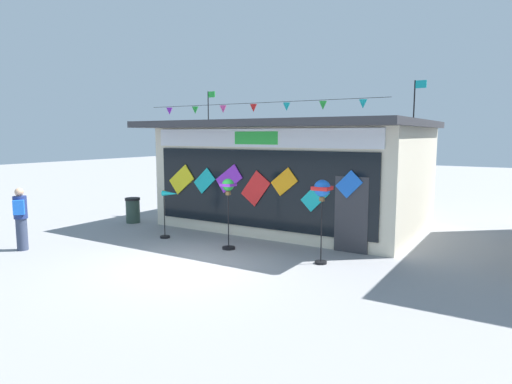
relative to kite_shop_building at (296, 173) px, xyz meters
The scene contains 7 objects.
ground_plane 6.01m from the kite_shop_building, 89.66° to the right, with size 80.00×80.00×0.00m, color gray.
kite_shop_building is the anchor object (origin of this frame).
wind_spinner_far_left 4.57m from the kite_shop_building, 120.12° to the right, with size 0.65×0.29×1.44m.
wind_spinner_left 3.98m from the kite_shop_building, 90.37° to the right, with size 0.35×0.35×1.91m.
wind_spinner_center_left 4.74m from the kite_shop_building, 55.98° to the right, with size 0.41×0.41×2.02m.
person_near_camera 8.42m from the kite_shop_building, 123.70° to the right, with size 0.47×0.45×1.68m.
trash_bin 5.86m from the kite_shop_building, 151.19° to the right, with size 0.52×0.52×0.88m.
Camera 1 is at (6.72, -7.79, 3.06)m, focal length 31.10 mm.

